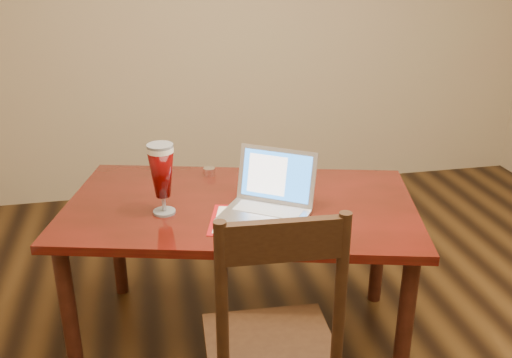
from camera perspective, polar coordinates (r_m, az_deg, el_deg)
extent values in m
cube|color=tan|center=(4.36, -0.07, 15.94)|extent=(4.50, 0.01, 2.70)
cube|color=#4E0E0A|center=(2.62, -1.57, -2.80)|extent=(1.76, 1.27, 0.04)
cylinder|color=#39160E|center=(2.66, -18.15, -13.02)|extent=(0.07, 0.07, 0.71)
cylinder|color=#39160E|center=(2.55, 14.62, -14.27)|extent=(0.07, 0.07, 0.71)
cylinder|color=#39160E|center=(3.25, -13.73, -5.62)|extent=(0.07, 0.07, 0.71)
cylinder|color=#39160E|center=(3.16, 12.19, -6.31)|extent=(0.07, 0.07, 0.71)
cube|color=#9C0E10|center=(2.45, 0.33, -4.19)|extent=(0.48, 0.39, 0.00)
cube|color=white|center=(2.45, 0.33, -4.15)|extent=(0.43, 0.35, 0.00)
cube|color=silver|center=(2.46, 0.79, -3.73)|extent=(0.44, 0.41, 0.02)
cube|color=#B1B1B5|center=(2.50, 1.20, -3.08)|extent=(0.31, 0.26, 0.00)
cube|color=silver|center=(2.40, 0.20, -4.23)|extent=(0.11, 0.10, 0.00)
cube|color=silver|center=(2.55, 2.06, 0.33)|extent=(0.34, 0.26, 0.24)
cube|color=blue|center=(2.54, 2.02, 0.31)|extent=(0.30, 0.22, 0.20)
cube|color=white|center=(2.55, 1.10, 0.45)|extent=(0.18, 0.14, 0.17)
cylinder|color=silver|center=(2.55, -9.15, -3.25)|extent=(0.10, 0.10, 0.01)
cylinder|color=silver|center=(2.53, -9.21, -2.42)|extent=(0.02, 0.02, 0.07)
cylinder|color=silver|center=(2.44, -9.57, 2.92)|extent=(0.11, 0.11, 0.02)
cylinder|color=silver|center=(2.43, -9.59, 3.30)|extent=(0.11, 0.11, 0.01)
cylinder|color=silver|center=(2.93, -4.70, 0.74)|extent=(0.06, 0.06, 0.04)
cylinder|color=silver|center=(2.95, -0.74, 1.01)|extent=(0.06, 0.06, 0.04)
cube|color=black|center=(2.17, 1.49, -16.67)|extent=(0.49, 0.47, 0.04)
cylinder|color=black|center=(1.81, -3.43, -12.82)|extent=(0.04, 0.04, 0.60)
cylinder|color=black|center=(1.87, 8.42, -11.66)|extent=(0.04, 0.04, 0.60)
cube|color=black|center=(1.71, 2.74, -6.17)|extent=(0.38, 0.05, 0.13)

